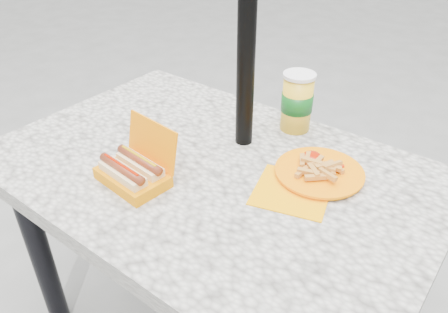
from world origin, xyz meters
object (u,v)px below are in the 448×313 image
Objects in this scene: umbrella_pole at (247,23)px; fries_plate at (317,172)px; soda_cup at (297,102)px; hotdog_box at (134,171)px.

umbrella_pole is 6.60× the size of fries_plate.
umbrella_pole is 12.14× the size of soda_cup.
umbrella_pole is 0.47m from hotdog_box.
soda_cup is (0.08, 0.16, -0.26)m from umbrella_pole.
soda_cup is (-0.17, 0.19, 0.08)m from fries_plate.
fries_plate is at bearing 45.92° from hotdog_box.
hotdog_box is 1.07× the size of soda_cup.
fries_plate is 0.27m from soda_cup.
hotdog_box is (-0.11, -0.33, -0.32)m from umbrella_pole.
hotdog_box is at bearing -139.67° from fries_plate.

